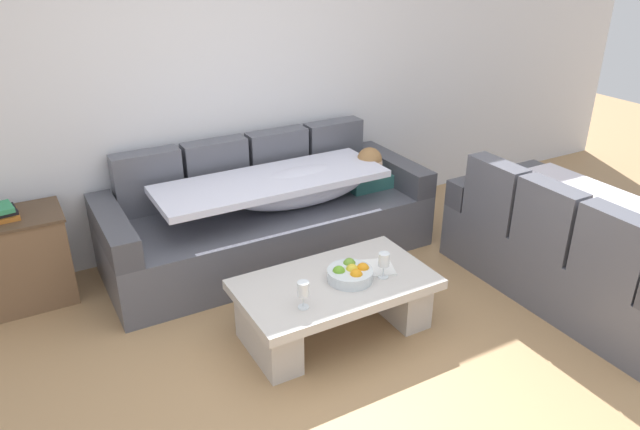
{
  "coord_description": "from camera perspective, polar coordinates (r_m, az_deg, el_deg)",
  "views": [
    {
      "loc": [
        -1.45,
        -2.14,
        2.28
      ],
      "look_at": [
        0.35,
        1.06,
        0.55
      ],
      "focal_mm": 33.36,
      "sensor_mm": 36.0,
      "label": 1
    }
  ],
  "objects": [
    {
      "name": "ground_plane",
      "position": [
        3.45,
        3.69,
        -16.21
      ],
      "size": [
        14.0,
        14.0,
        0.0
      ],
      "primitive_type": "plane",
      "color": "tan"
    },
    {
      "name": "wine_glass_near_right",
      "position": [
        3.63,
        6.15,
        -4.38
      ],
      "size": [
        0.07,
        0.07,
        0.17
      ],
      "color": "silver",
      "rests_on": "coffee_table"
    },
    {
      "name": "wine_glass_near_left",
      "position": [
        3.33,
        -1.62,
        -7.2
      ],
      "size": [
        0.07,
        0.07,
        0.17
      ],
      "color": "silver",
      "rests_on": "coffee_table"
    },
    {
      "name": "coffee_table",
      "position": [
        3.72,
        1.43,
        -8.13
      ],
      "size": [
        1.2,
        0.68,
        0.38
      ],
      "color": "beige",
      "rests_on": "ground_plane"
    },
    {
      "name": "couch_near_window",
      "position": [
        4.44,
        23.52,
        -3.03
      ],
      "size": [
        0.92,
        1.77,
        0.88
      ],
      "rotation": [
        0.0,
        0.0,
        1.57
      ],
      "color": "#53545E",
      "rests_on": "ground_plane"
    },
    {
      "name": "couch_along_wall",
      "position": [
        4.58,
        -4.54,
        -0.11
      ],
      "size": [
        2.46,
        0.92,
        0.88
      ],
      "color": "#53545E",
      "rests_on": "ground_plane"
    },
    {
      "name": "open_magazine",
      "position": [
        3.77,
        4.92,
        -5.08
      ],
      "size": [
        0.34,
        0.3,
        0.01
      ],
      "primitive_type": "cube",
      "rotation": [
        0.0,
        0.0,
        -0.37
      ],
      "color": "white",
      "rests_on": "coffee_table"
    },
    {
      "name": "side_cabinet",
      "position": [
        4.45,
        -27.44,
        -3.99
      ],
      "size": [
        0.72,
        0.44,
        0.64
      ],
      "color": "brown",
      "rests_on": "ground_plane"
    },
    {
      "name": "fruit_bowl",
      "position": [
        3.63,
        2.96,
        -5.61
      ],
      "size": [
        0.28,
        0.28,
        0.1
      ],
      "color": "silver",
      "rests_on": "coffee_table"
    },
    {
      "name": "back_wall",
      "position": [
        4.63,
        -10.75,
        13.2
      ],
      "size": [
        9.0,
        0.1,
        2.7
      ],
      "primitive_type": "cube",
      "color": "silver",
      "rests_on": "ground_plane"
    },
    {
      "name": "book_stack_on_cabinet",
      "position": [
        4.3,
        -28.07,
        0.27
      ],
      "size": [
        0.17,
        0.21,
        0.09
      ],
      "color": "#B76623",
      "rests_on": "side_cabinet"
    }
  ]
}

